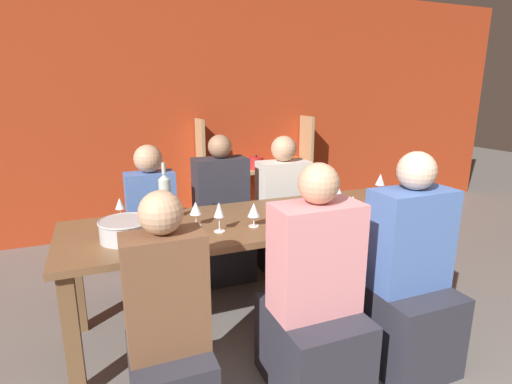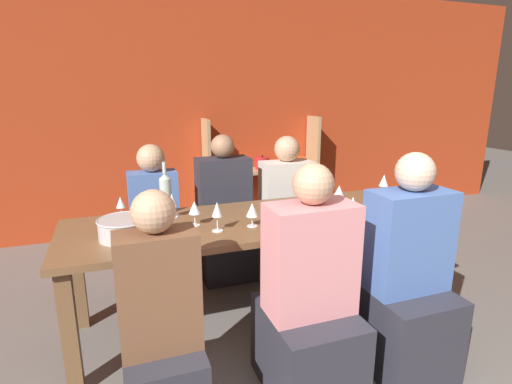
{
  "view_description": "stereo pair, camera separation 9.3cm",
  "coord_description": "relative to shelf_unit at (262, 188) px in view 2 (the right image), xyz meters",
  "views": [
    {
      "loc": [
        -1.03,
        -0.64,
        1.57
      ],
      "look_at": [
        -0.05,
        1.79,
        0.9
      ],
      "focal_mm": 28.0,
      "sensor_mm": 36.0,
      "label": 1
    },
    {
      "loc": [
        -0.94,
        -0.67,
        1.57
      ],
      "look_at": [
        -0.05,
        1.79,
        0.9
      ],
      "focal_mm": 28.0,
      "sensor_mm": 36.0,
      "label": 2
    }
  ],
  "objects": [
    {
      "name": "wine_glass_red_e",
      "position": [
        -1.61,
        -1.65,
        0.41
      ],
      "size": [
        0.07,
        0.07,
        0.15
      ],
      "color": "white",
      "rests_on": "dining_table"
    },
    {
      "name": "dining_table",
      "position": [
        -0.74,
        -1.94,
        0.22
      ],
      "size": [
        2.52,
        0.81,
        0.75
      ],
      "color": "brown",
      "rests_on": "ground_plane"
    },
    {
      "name": "wine_glass_empty_b",
      "position": [
        -1.29,
        -1.74,
        0.42
      ],
      "size": [
        0.07,
        0.07,
        0.16
      ],
      "color": "white",
      "rests_on": "dining_table"
    },
    {
      "name": "person_near_c",
      "position": [
        -0.75,
        -2.67,
        0.0
      ],
      "size": [
        0.44,
        0.55,
        1.24
      ],
      "color": "#2D2D38",
      "rests_on": "ground_plane"
    },
    {
      "name": "wall_back_red",
      "position": [
        -0.69,
        0.2,
        0.9
      ],
      "size": [
        8.8,
        0.06,
        2.7
      ],
      "color": "#B23819",
      "rests_on": "ground_plane"
    },
    {
      "name": "wine_glass_red_b",
      "position": [
        -0.21,
        -2.2,
        0.41
      ],
      "size": [
        0.07,
        0.07,
        0.16
      ],
      "color": "white",
      "rests_on": "dining_table"
    },
    {
      "name": "wine_glass_red_d",
      "position": [
        0.38,
        -1.74,
        0.42
      ],
      "size": [
        0.08,
        0.08,
        0.17
      ],
      "color": "white",
      "rests_on": "dining_table"
    },
    {
      "name": "person_near_a",
      "position": [
        -0.15,
        -2.66,
        0.01
      ],
      "size": [
        0.45,
        0.56,
        1.26
      ],
      "color": "#2D2D38",
      "rests_on": "ground_plane"
    },
    {
      "name": "wine_glass_empty_a",
      "position": [
        -0.85,
        -2.09,
        0.41
      ],
      "size": [
        0.08,
        0.08,
        0.15
      ],
      "color": "white",
      "rests_on": "dining_table"
    },
    {
      "name": "person_near_b",
      "position": [
        -1.49,
        -2.63,
        -0.01
      ],
      "size": [
        0.36,
        0.45,
        1.16
      ],
      "color": "#2D2D38",
      "rests_on": "ground_plane"
    },
    {
      "name": "wine_glass_red_a",
      "position": [
        -1.19,
        -1.95,
        0.41
      ],
      "size": [
        0.07,
        0.07,
        0.16
      ],
      "color": "white",
      "rests_on": "dining_table"
    },
    {
      "name": "mixing_bowl",
      "position": [
        -1.61,
        -2.03,
        0.37
      ],
      "size": [
        0.3,
        0.3,
        0.12
      ],
      "color": "#B7BABC",
      "rests_on": "dining_table"
    },
    {
      "name": "person_far_c",
      "position": [
        -0.78,
        -1.15,
        -0.01
      ],
      "size": [
        0.44,
        0.55,
        1.22
      ],
      "rotation": [
        0.0,
        0.0,
        3.14
      ],
      "color": "#2D2D38",
      "rests_on": "ground_plane"
    },
    {
      "name": "wine_bottle_green",
      "position": [
        -1.32,
        -1.62,
        0.45
      ],
      "size": [
        0.08,
        0.08,
        0.35
      ],
      "color": "#B2C6C1",
      "rests_on": "dining_table"
    },
    {
      "name": "shelf_unit",
      "position": [
        0.0,
        0.0,
        0.0
      ],
      "size": [
        1.36,
        0.3,
        1.27
      ],
      "color": "tan",
      "rests_on": "ground_plane"
    },
    {
      "name": "wine_glass_empty_c",
      "position": [
        -0.11,
        -1.88,
        0.41
      ],
      "size": [
        0.08,
        0.08,
        0.15
      ],
      "color": "white",
      "rests_on": "dining_table"
    },
    {
      "name": "person_far_a",
      "position": [
        -0.23,
        -1.2,
        -0.01
      ],
      "size": [
        0.44,
        0.55,
        1.19
      ],
      "rotation": [
        0.0,
        0.0,
        3.14
      ],
      "color": "#2D2D38",
      "rests_on": "ground_plane"
    },
    {
      "name": "wine_glass_white_a",
      "position": [
        -1.08,
        -2.1,
        0.43
      ],
      "size": [
        0.07,
        0.07,
        0.18
      ],
      "color": "white",
      "rests_on": "dining_table"
    },
    {
      "name": "wine_glass_red_c",
      "position": [
        -0.06,
        -2.21,
        0.43
      ],
      "size": [
        0.07,
        0.07,
        0.18
      ],
      "color": "white",
      "rests_on": "dining_table"
    },
    {
      "name": "person_far_b",
      "position": [
        -1.36,
        -1.18,
        -0.01
      ],
      "size": [
        0.37,
        0.47,
        1.17
      ],
      "rotation": [
        0.0,
        0.0,
        3.14
      ],
      "color": "#2D2D38",
      "rests_on": "ground_plane"
    }
  ]
}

